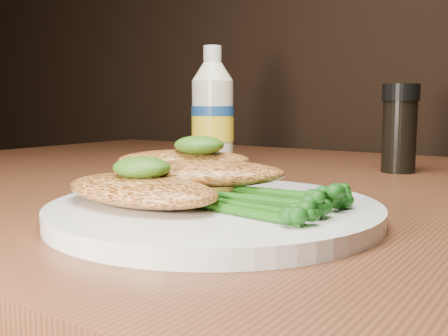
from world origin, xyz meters
The scene contains 9 objects.
plate centered at (0.08, 0.84, 0.76)m, with size 0.26×0.26×0.01m, color white.
chicken_front centered at (0.04, 0.81, 0.78)m, with size 0.14×0.08×0.02m, color #CC8241.
chicken_mid centered at (0.06, 0.86, 0.78)m, with size 0.14×0.07×0.02m, color #CC8241.
chicken_back centered at (0.02, 0.88, 0.79)m, with size 0.12×0.06×0.02m, color #CC8241.
pesto_front centered at (0.04, 0.81, 0.79)m, with size 0.05×0.04×0.02m, color #153608.
pesto_back centered at (0.04, 0.88, 0.80)m, with size 0.04×0.04×0.02m, color #153608.
broccolini_bundle centered at (0.13, 0.85, 0.77)m, with size 0.12×0.09×0.02m, color #1C5713, non-canonical shape.
mayo_bottle centered at (-0.12, 1.12, 0.83)m, with size 0.06×0.06×0.17m, color beige, non-canonical shape.
pepper_grinder centered at (0.12, 1.21, 0.81)m, with size 0.05×0.05×0.12m, color black, non-canonical shape.
Camera 1 is at (0.32, 0.51, 0.84)m, focal length 42.30 mm.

